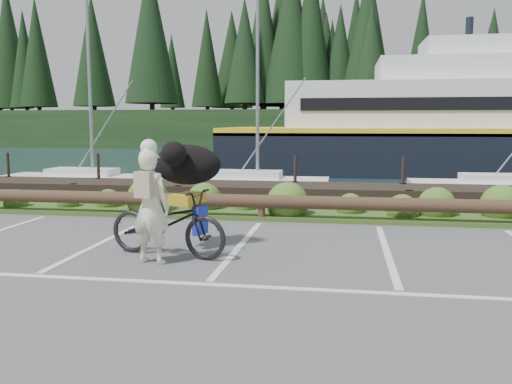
% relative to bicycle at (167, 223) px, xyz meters
% --- Properties ---
extents(ground, '(72.00, 72.00, 0.00)m').
position_rel_bicycle_xyz_m(ground, '(1.06, -1.09, -0.57)').
color(ground, '#4D4D4F').
extents(harbor_backdrop, '(170.00, 160.00, 30.00)m').
position_rel_bicycle_xyz_m(harbor_backdrop, '(1.45, 77.38, -0.57)').
color(harbor_backdrop, '#172B37').
rests_on(harbor_backdrop, ground).
extents(vegetation_strip, '(34.00, 1.60, 0.10)m').
position_rel_bicycle_xyz_m(vegetation_strip, '(1.06, 4.21, -0.52)').
color(vegetation_strip, '#3D5B21').
rests_on(vegetation_strip, ground).
extents(log_rail, '(32.00, 0.30, 0.60)m').
position_rel_bicycle_xyz_m(log_rail, '(1.06, 3.51, -0.57)').
color(log_rail, '#443021').
rests_on(log_rail, ground).
extents(bicycle, '(2.27, 1.20, 1.13)m').
position_rel_bicycle_xyz_m(bicycle, '(0.00, 0.00, 0.00)').
color(bicycle, black).
rests_on(bicycle, ground).
extents(cyclist, '(0.74, 0.57, 1.82)m').
position_rel_bicycle_xyz_m(cyclist, '(-0.11, -0.49, 0.34)').
color(cyclist, '#EEEBCA').
rests_on(cyclist, ground).
extents(dog, '(0.86, 1.34, 0.71)m').
position_rel_bicycle_xyz_m(dog, '(0.15, 0.68, 0.92)').
color(dog, black).
rests_on(dog, bicycle).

